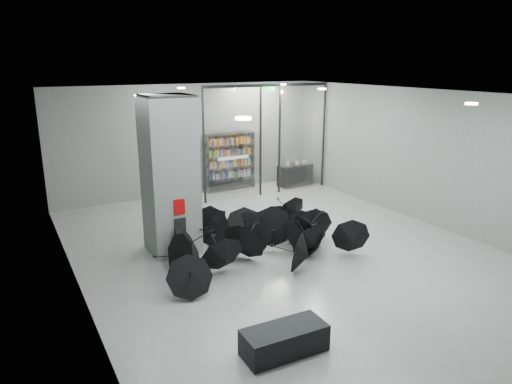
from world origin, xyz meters
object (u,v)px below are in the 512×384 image
bookshelf (229,161)px  shop_counter (295,175)px  umbrella_cluster (263,241)px  column (170,176)px  bench (284,340)px

bookshelf → shop_counter: 2.70m
shop_counter → umbrella_cluster: 6.97m
shop_counter → umbrella_cluster: size_ratio=0.25×
umbrella_cluster → shop_counter: bearing=49.8°
column → bench: bearing=-88.4°
bench → bookshelf: (3.81, 9.96, 0.86)m
bookshelf → umbrella_cluster: 6.42m
bookshelf → umbrella_cluster: bearing=-110.7°
bench → umbrella_cluster: umbrella_cluster is taller
bench → shop_counter: shop_counter is taller
bench → umbrella_cluster: size_ratio=0.26×
bookshelf → shop_counter: bearing=-18.9°
column → umbrella_cluster: 2.89m
bench → shop_counter: 11.17m
bench → umbrella_cluster: bearing=66.7°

